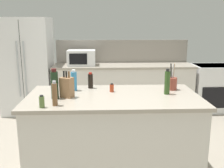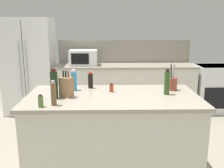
{
  "view_description": "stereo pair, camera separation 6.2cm",
  "coord_description": "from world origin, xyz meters",
  "px_view_note": "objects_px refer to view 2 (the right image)",
  "views": [
    {
      "loc": [
        -0.13,
        -2.84,
        1.74
      ],
      "look_at": [
        0.0,
        0.35,
        0.99
      ],
      "focal_mm": 42.0,
      "sensor_mm": 36.0,
      "label": 1
    },
    {
      "loc": [
        -0.07,
        -2.84,
        1.74
      ],
      "look_at": [
        0.0,
        0.35,
        0.99
      ],
      "focal_mm": 42.0,
      "sensor_mm": 36.0,
      "label": 2
    }
  ],
  "objects_px": {
    "spice_jar_oregano": "(41,101)",
    "olive_oil_bottle": "(167,82)",
    "soy_sauce_bottle": "(90,81)",
    "dish_soap_bottle": "(74,81)",
    "utensil_crock": "(172,83)",
    "refrigerator": "(30,66)",
    "knife_block": "(66,87)",
    "range_oven": "(214,88)",
    "wine_bottle": "(54,84)",
    "microwave": "(83,58)",
    "spice_jar_paprika": "(111,88)",
    "pepper_grinder": "(53,94)"
  },
  "relations": [
    {
      "from": "spice_jar_oregano",
      "to": "olive_oil_bottle",
      "type": "height_order",
      "value": "olive_oil_bottle"
    },
    {
      "from": "spice_jar_oregano",
      "to": "soy_sauce_bottle",
      "type": "bearing_deg",
      "value": 59.87
    },
    {
      "from": "dish_soap_bottle",
      "to": "utensil_crock",
      "type": "bearing_deg",
      "value": -0.56
    },
    {
      "from": "refrigerator",
      "to": "dish_soap_bottle",
      "type": "relative_size",
      "value": 7.27
    },
    {
      "from": "knife_block",
      "to": "dish_soap_bottle",
      "type": "relative_size",
      "value": 1.15
    },
    {
      "from": "spice_jar_oregano",
      "to": "range_oven",
      "type": "bearing_deg",
      "value": 43.02
    },
    {
      "from": "spice_jar_oregano",
      "to": "utensil_crock",
      "type": "bearing_deg",
      "value": 23.91
    },
    {
      "from": "dish_soap_bottle",
      "to": "wine_bottle",
      "type": "height_order",
      "value": "wine_bottle"
    },
    {
      "from": "range_oven",
      "to": "soy_sauce_bottle",
      "type": "relative_size",
      "value": 4.62
    },
    {
      "from": "range_oven",
      "to": "microwave",
      "type": "relative_size",
      "value": 1.74
    },
    {
      "from": "wine_bottle",
      "to": "spice_jar_paprika",
      "type": "distance_m",
      "value": 0.68
    },
    {
      "from": "refrigerator",
      "to": "soy_sauce_bottle",
      "type": "xyz_separation_m",
      "value": [
        1.3,
        -1.9,
        0.12
      ]
    },
    {
      "from": "knife_block",
      "to": "olive_oil_bottle",
      "type": "bearing_deg",
      "value": 31.14
    },
    {
      "from": "microwave",
      "to": "spice_jar_paprika",
      "type": "bearing_deg",
      "value": -76.23
    },
    {
      "from": "range_oven",
      "to": "knife_block",
      "type": "height_order",
      "value": "knife_block"
    },
    {
      "from": "refrigerator",
      "to": "olive_oil_bottle",
      "type": "relative_size",
      "value": 6.24
    },
    {
      "from": "refrigerator",
      "to": "olive_oil_bottle",
      "type": "xyz_separation_m",
      "value": [
        2.18,
        -2.22,
        0.16
      ]
    },
    {
      "from": "range_oven",
      "to": "microwave",
      "type": "distance_m",
      "value": 2.66
    },
    {
      "from": "utensil_crock",
      "to": "refrigerator",
      "type": "bearing_deg",
      "value": 138.62
    },
    {
      "from": "dish_soap_bottle",
      "to": "spice_jar_paprika",
      "type": "bearing_deg",
      "value": -10.76
    },
    {
      "from": "knife_block",
      "to": "spice_jar_paprika",
      "type": "xyz_separation_m",
      "value": [
        0.5,
        0.21,
        -0.07
      ]
    },
    {
      "from": "refrigerator",
      "to": "microwave",
      "type": "height_order",
      "value": "refrigerator"
    },
    {
      "from": "spice_jar_paprika",
      "to": "olive_oil_bottle",
      "type": "height_order",
      "value": "olive_oil_bottle"
    },
    {
      "from": "microwave",
      "to": "spice_jar_paprika",
      "type": "xyz_separation_m",
      "value": [
        0.5,
        -2.04,
        -0.1
      ]
    },
    {
      "from": "pepper_grinder",
      "to": "refrigerator",
      "type": "bearing_deg",
      "value": 110.58
    },
    {
      "from": "knife_block",
      "to": "spice_jar_oregano",
      "type": "height_order",
      "value": "knife_block"
    },
    {
      "from": "soy_sauce_bottle",
      "to": "spice_jar_paprika",
      "type": "relative_size",
      "value": 1.94
    },
    {
      "from": "olive_oil_bottle",
      "to": "spice_jar_oregano",
      "type": "bearing_deg",
      "value": -161.72
    },
    {
      "from": "spice_jar_oregano",
      "to": "microwave",
      "type": "bearing_deg",
      "value": 85.7
    },
    {
      "from": "microwave",
      "to": "olive_oil_bottle",
      "type": "bearing_deg",
      "value": -62.51
    },
    {
      "from": "pepper_grinder",
      "to": "soy_sauce_bottle",
      "type": "bearing_deg",
      "value": 65.14
    },
    {
      "from": "spice_jar_oregano",
      "to": "wine_bottle",
      "type": "distance_m",
      "value": 0.33
    },
    {
      "from": "utensil_crock",
      "to": "olive_oil_bottle",
      "type": "height_order",
      "value": "utensil_crock"
    },
    {
      "from": "olive_oil_bottle",
      "to": "pepper_grinder",
      "type": "distance_m",
      "value": 1.26
    },
    {
      "from": "dish_soap_bottle",
      "to": "spice_jar_paprika",
      "type": "height_order",
      "value": "dish_soap_bottle"
    },
    {
      "from": "dish_soap_bottle",
      "to": "spice_jar_oregano",
      "type": "bearing_deg",
      "value": -110.7
    },
    {
      "from": "microwave",
      "to": "wine_bottle",
      "type": "xyz_separation_m",
      "value": [
        -0.12,
        -2.29,
        0.01
      ]
    },
    {
      "from": "utensil_crock",
      "to": "dish_soap_bottle",
      "type": "xyz_separation_m",
      "value": [
        -1.19,
        0.01,
        0.04
      ]
    },
    {
      "from": "spice_jar_paprika",
      "to": "utensil_crock",
      "type": "bearing_deg",
      "value": 5.75
    },
    {
      "from": "dish_soap_bottle",
      "to": "wine_bottle",
      "type": "xyz_separation_m",
      "value": [
        -0.17,
        -0.34,
        0.03
      ]
    },
    {
      "from": "range_oven",
      "to": "olive_oil_bottle",
      "type": "distance_m",
      "value": 2.68
    },
    {
      "from": "microwave",
      "to": "dish_soap_bottle",
      "type": "height_order",
      "value": "microwave"
    },
    {
      "from": "wine_bottle",
      "to": "olive_oil_bottle",
      "type": "height_order",
      "value": "wine_bottle"
    },
    {
      "from": "range_oven",
      "to": "utensil_crock",
      "type": "height_order",
      "value": "utensil_crock"
    },
    {
      "from": "knife_block",
      "to": "soy_sauce_bottle",
      "type": "distance_m",
      "value": 0.47
    },
    {
      "from": "utensil_crock",
      "to": "soy_sauce_bottle",
      "type": "height_order",
      "value": "utensil_crock"
    },
    {
      "from": "wine_bottle",
      "to": "knife_block",
      "type": "bearing_deg",
      "value": 18.87
    },
    {
      "from": "range_oven",
      "to": "spice_jar_oregano",
      "type": "distance_m",
      "value": 3.85
    },
    {
      "from": "pepper_grinder",
      "to": "range_oven",
      "type": "bearing_deg",
      "value": 43.58
    },
    {
      "from": "range_oven",
      "to": "pepper_grinder",
      "type": "height_order",
      "value": "pepper_grinder"
    }
  ]
}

